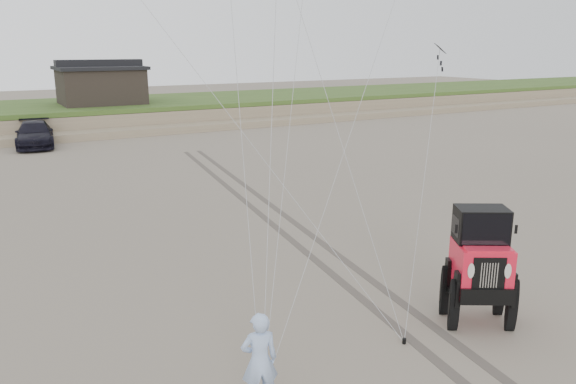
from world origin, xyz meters
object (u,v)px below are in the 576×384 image
truck_c (35,134)px  man (259,361)px  cabin (101,84)px  jeep (479,279)px

truck_c → man: size_ratio=3.01×
truck_c → man: man is taller
cabin → man: size_ratio=3.63×
truck_c → man: (0.38, -30.18, 0.11)m
man → cabin: bearing=-84.3°
jeep → truck_c: bearing=132.0°
truck_c → jeep: 30.47m
jeep → man: jeep is taller
jeep → cabin: bearing=120.9°
cabin → jeep: size_ratio=1.13×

